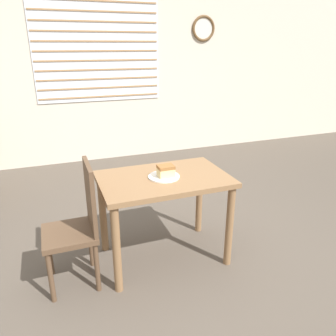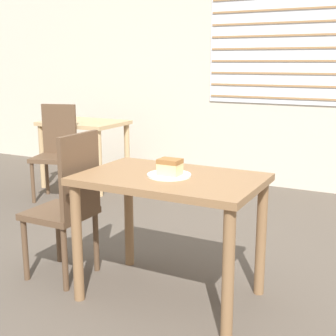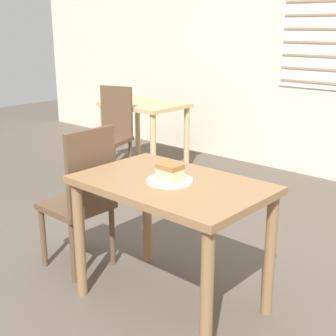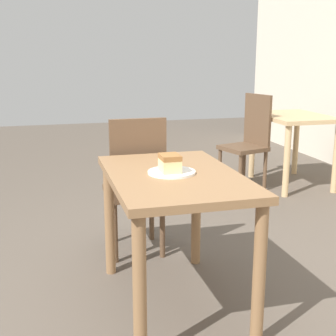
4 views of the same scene
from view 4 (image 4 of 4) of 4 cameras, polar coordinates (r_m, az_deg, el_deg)
The scene contains 7 objects.
ground_plane at distance 2.54m, azimuth -4.29°, elevation -17.75°, with size 14.00×14.00×0.00m, color brown.
dining_table_near at distance 2.41m, azimuth 0.70°, elevation -3.42°, with size 1.01×0.65×0.73m.
dining_table_far at distance 4.91m, azimuth 15.02°, elevation 4.74°, with size 0.85×0.63×0.73m.
chair_near_window at distance 3.07m, azimuth -3.96°, elevation -1.95°, with size 0.38×0.38×0.94m.
chair_far_corner at distance 4.68m, azimuth 9.82°, elevation 3.39°, with size 0.47×0.47×0.94m.
plate at distance 2.38m, azimuth 0.44°, elevation -0.51°, with size 0.24×0.24×0.01m.
cake_slice at distance 2.35m, azimuth 0.22°, elevation 0.60°, with size 0.12×0.10×0.09m.
Camera 4 is at (2.13, -0.38, 1.33)m, focal length 50.00 mm.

